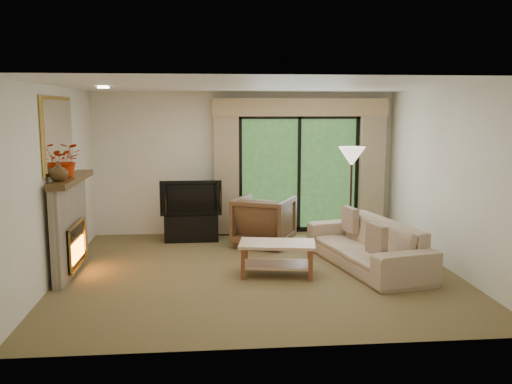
{
  "coord_description": "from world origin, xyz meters",
  "views": [
    {
      "loc": [
        -0.72,
        -7.42,
        2.29
      ],
      "look_at": [
        0.0,
        0.3,
        1.1
      ],
      "focal_mm": 38.0,
      "sensor_mm": 36.0,
      "label": 1
    }
  ],
  "objects": [
    {
      "name": "sliding_door",
      "position": [
        1.0,
        2.45,
        1.1
      ],
      "size": [
        2.26,
        0.1,
        2.16
      ],
      "primitive_type": null,
      "color": "black",
      "rests_on": "floor"
    },
    {
      "name": "coffee_table",
      "position": [
        0.25,
        -0.2,
        0.23
      ],
      "size": [
        1.12,
        0.73,
        0.47
      ],
      "primitive_type": null,
      "rotation": [
        0.0,
        0.0,
        -0.16
      ],
      "color": "#D8A982",
      "rests_on": "floor"
    },
    {
      "name": "mirror",
      "position": [
        -2.71,
        0.2,
        1.95
      ],
      "size": [
        0.07,
        1.45,
        1.02
      ],
      "primitive_type": null,
      "color": "gold",
      "rests_on": "wall_left"
    },
    {
      "name": "pillow_near",
      "position": [
        1.53,
        -0.58,
        0.57
      ],
      "size": [
        0.19,
        0.42,
        0.41
      ],
      "primitive_type": "cube",
      "rotation": [
        0.0,
        0.0,
        0.22
      ],
      "color": "brown",
      "rests_on": "sofa"
    },
    {
      "name": "tv",
      "position": [
        -0.98,
        1.95,
        0.77
      ],
      "size": [
        1.06,
        0.14,
        0.61
      ],
      "primitive_type": "imported",
      "rotation": [
        0.0,
        0.0,
        0.0
      ],
      "color": "black",
      "rests_on": "media_console"
    },
    {
      "name": "floor_lamp",
      "position": [
        1.71,
        1.4,
        0.83
      ],
      "size": [
        0.5,
        0.5,
        1.67
      ],
      "primitive_type": null,
      "rotation": [
        0.0,
        0.0,
        0.14
      ],
      "color": "beige",
      "rests_on": "floor"
    },
    {
      "name": "branches",
      "position": [
        -2.61,
        0.16,
        1.6
      ],
      "size": [
        0.42,
        0.36,
        0.46
      ],
      "primitive_type": "imported",
      "rotation": [
        0.0,
        0.0,
        -0.0
      ],
      "color": "red",
      "rests_on": "fireplace"
    },
    {
      "name": "media_console",
      "position": [
        -0.98,
        1.95,
        0.23
      ],
      "size": [
        0.93,
        0.42,
        0.46
      ],
      "primitive_type": "cube",
      "rotation": [
        0.0,
        0.0,
        0.0
      ],
      "color": "black",
      "rests_on": "floor"
    },
    {
      "name": "cornice",
      "position": [
        1.0,
        2.36,
        2.32
      ],
      "size": [
        3.2,
        0.24,
        0.32
      ],
      "primitive_type": "cube",
      "color": "tan",
      "rests_on": "wall_back"
    },
    {
      "name": "pillow_far",
      "position": [
        1.53,
        0.75,
        0.57
      ],
      "size": [
        0.18,
        0.4,
        0.39
      ],
      "primitive_type": "cube",
      "rotation": [
        0.0,
        0.0,
        0.22
      ],
      "color": "brown",
      "rests_on": "sofa"
    },
    {
      "name": "curtain_right",
      "position": [
        2.35,
        2.34,
        1.2
      ],
      "size": [
        0.45,
        0.18,
        2.35
      ],
      "primitive_type": "cube",
      "color": "tan",
      "rests_on": "floor"
    },
    {
      "name": "sofa",
      "position": [
        1.61,
        0.09,
        0.34
      ],
      "size": [
        1.38,
        2.46,
        0.68
      ],
      "primitive_type": "imported",
      "rotation": [
        0.0,
        0.0,
        -1.35
      ],
      "color": "tan",
      "rests_on": "floor"
    },
    {
      "name": "armchair",
      "position": [
        0.25,
        1.49,
        0.42
      ],
      "size": [
        1.21,
        1.22,
        0.84
      ],
      "primitive_type": "imported",
      "rotation": [
        0.0,
        0.0,
        2.69
      ],
      "color": "brown",
      "rests_on": "floor"
    },
    {
      "name": "wall_right",
      "position": [
        2.75,
        0.0,
        1.3
      ],
      "size": [
        0.0,
        5.0,
        5.0
      ],
      "primitive_type": "plane",
      "rotation": [
        1.57,
        0.0,
        -1.57
      ],
      "color": "white",
      "rests_on": "ground"
    },
    {
      "name": "fireplace",
      "position": [
        -2.63,
        0.2,
        0.69
      ],
      "size": [
        0.24,
        1.7,
        1.37
      ],
      "primitive_type": null,
      "color": "gray",
      "rests_on": "floor"
    },
    {
      "name": "floor",
      "position": [
        0.0,
        0.0,
        0.0
      ],
      "size": [
        5.5,
        5.5,
        0.0
      ],
      "primitive_type": "plane",
      "color": "brown",
      "rests_on": "ground"
    },
    {
      "name": "wall_back",
      "position": [
        0.0,
        2.5,
        1.3
      ],
      "size": [
        5.0,
        0.0,
        5.0
      ],
      "primitive_type": "plane",
      "rotation": [
        1.57,
        0.0,
        0.0
      ],
      "color": "white",
      "rests_on": "ground"
    },
    {
      "name": "ceiling",
      "position": [
        0.0,
        0.0,
        2.6
      ],
      "size": [
        5.5,
        5.5,
        0.0
      ],
      "primitive_type": "plane",
      "rotation": [
        3.14,
        0.0,
        0.0
      ],
      "color": "white",
      "rests_on": "ground"
    },
    {
      "name": "curtain_left",
      "position": [
        -0.35,
        2.34,
        1.2
      ],
      "size": [
        0.45,
        0.18,
        2.35
      ],
      "primitive_type": "cube",
      "color": "tan",
      "rests_on": "floor"
    },
    {
      "name": "vase",
      "position": [
        -2.61,
        -0.3,
        1.5
      ],
      "size": [
        0.25,
        0.25,
        0.26
      ],
      "primitive_type": "imported",
      "rotation": [
        0.0,
        0.0,
        -0.0
      ],
      "color": "#4C351A",
      "rests_on": "fireplace"
    },
    {
      "name": "wall_front",
      "position": [
        0.0,
        -2.5,
        1.3
      ],
      "size": [
        5.0,
        0.0,
        5.0
      ],
      "primitive_type": "plane",
      "rotation": [
        -1.57,
        0.0,
        0.0
      ],
      "color": "white",
      "rests_on": "ground"
    },
    {
      "name": "wall_left",
      "position": [
        -2.75,
        0.0,
        1.3
      ],
      "size": [
        0.0,
        5.0,
        5.0
      ],
      "primitive_type": "plane",
      "rotation": [
        1.57,
        0.0,
        1.57
      ],
      "color": "white",
      "rests_on": "ground"
    }
  ]
}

